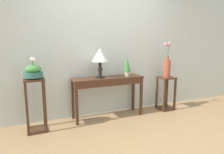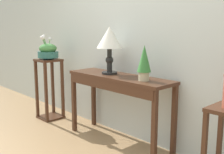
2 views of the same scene
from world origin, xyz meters
name	(u,v)px [view 2 (image 2 of 2)]	position (x,y,z in m)	size (l,w,h in m)	color
back_wall_with_art	(137,18)	(0.00, 1.48, 1.40)	(9.00, 0.10, 2.80)	silver
console_table	(117,86)	(-0.01, 1.18, 0.66)	(1.32, 0.38, 0.77)	#472819
table_lamp	(109,40)	(-0.15, 1.20, 1.15)	(0.29, 0.29, 0.53)	black
potted_plant_on_console	(144,61)	(0.38, 1.18, 0.96)	(0.14, 0.14, 0.35)	beige
pedestal_stand_left	(50,89)	(-1.28, 1.08, 0.43)	(0.31, 0.31, 0.86)	#472819
planter_bowl_wide_left	(48,51)	(-1.28, 1.08, 0.97)	(0.28, 0.28, 0.34)	#2D665B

